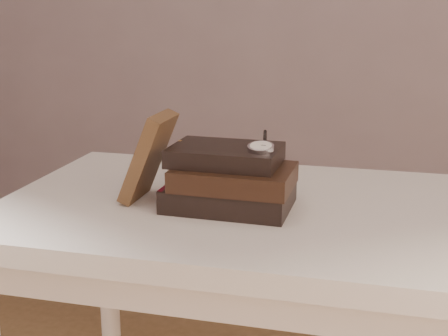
# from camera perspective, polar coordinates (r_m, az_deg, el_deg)

# --- Properties ---
(table) EXTENTS (1.00, 0.60, 0.75)m
(table) POSITION_cam_1_polar(r_m,az_deg,el_deg) (1.18, 3.51, -7.62)
(table) COLOR silver
(table) RESTS_ON ground
(book_stack) EXTENTS (0.24, 0.17, 0.11)m
(book_stack) POSITION_cam_1_polar(r_m,az_deg,el_deg) (1.11, 0.57, -1.11)
(book_stack) COLOR black
(book_stack) RESTS_ON table
(journal) EXTENTS (0.09, 0.11, 0.17)m
(journal) POSITION_cam_1_polar(r_m,az_deg,el_deg) (1.15, -7.19, 1.07)
(journal) COLOR #3B2616
(journal) RESTS_ON table
(pocket_watch) EXTENTS (0.05, 0.15, 0.02)m
(pocket_watch) POSITION_cam_1_polar(r_m,az_deg,el_deg) (1.07, 3.57, 2.10)
(pocket_watch) COLOR silver
(pocket_watch) RESTS_ON book_stack
(eyeglasses) EXTENTS (0.10, 0.11, 0.05)m
(eyeglasses) POSITION_cam_1_polar(r_m,az_deg,el_deg) (1.20, -2.24, 0.74)
(eyeglasses) COLOR silver
(eyeglasses) RESTS_ON book_stack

